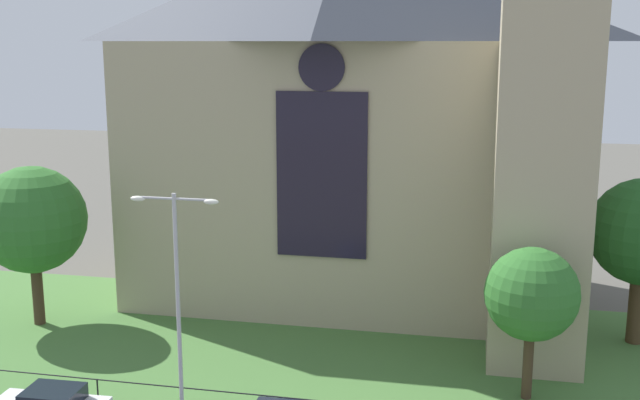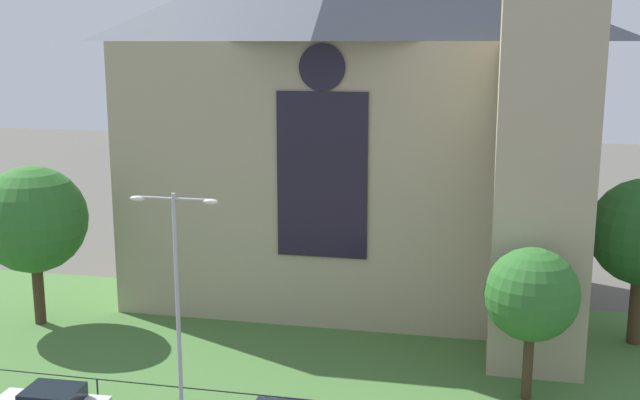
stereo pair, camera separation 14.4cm
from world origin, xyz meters
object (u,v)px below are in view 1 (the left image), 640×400
at_px(tree_left_far, 32,220).
at_px(streetlamp_near, 177,278).
at_px(tree_right_near, 532,295).
at_px(church_building, 356,112).

relative_size(tree_left_far, streetlamp_near, 0.93).
height_order(tree_right_near, tree_left_far, tree_left_far).
bearing_deg(church_building, streetlamp_near, -104.82).
height_order(church_building, streetlamp_near, church_building).
height_order(church_building, tree_left_far, church_building).
height_order(church_building, tree_right_near, church_building).
xyz_separation_m(church_building, tree_left_far, (-14.85, -7.71, -4.90)).
bearing_deg(streetlamp_near, church_building, 75.18).
relative_size(tree_right_near, tree_left_far, 0.77).
bearing_deg(church_building, tree_right_near, -51.90).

